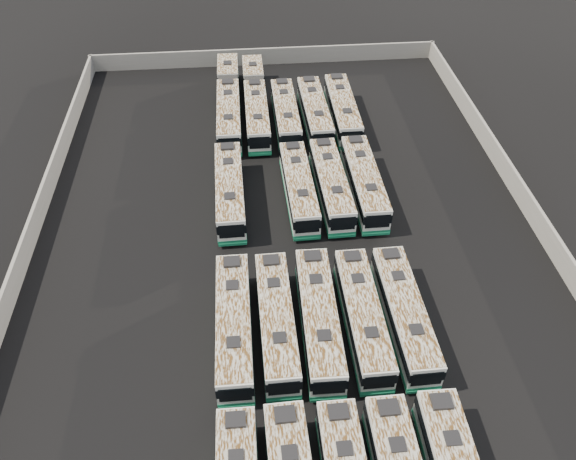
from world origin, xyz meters
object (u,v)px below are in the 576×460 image
object	(u,v)px
bus_midfront_center	(319,319)
bus_back_right	(315,112)
bus_back_left	(256,101)
bus_back_far_right	(343,110)
bus_midback_far_left	(230,190)
bus_back_center	(286,114)
bus_midfront_far_right	(404,314)
bus_back_far_left	(229,101)
bus_midfront_far_left	(234,325)
bus_midback_right	(331,185)
bus_midfront_right	(363,316)
bus_midback_center	(299,188)
bus_midback_far_right	(364,182)
bus_midfront_left	(277,321)

from	to	relation	value
bus_midfront_center	bus_back_right	distance (m)	28.83
bus_back_left	bus_back_far_right	distance (m)	10.01
bus_midback_far_left	bus_back_center	distance (m)	14.49
bus_back_left	bus_midback_far_left	bearing A→B (deg)	-101.06
bus_midfront_far_right	bus_back_far_left	bearing A→B (deg)	110.51
bus_midfront_far_left	bus_midfront_far_right	world-z (taller)	bus_midfront_far_left
bus_midfront_far_right	bus_midfront_far_left	bearing A→B (deg)	178.79
bus_midback_right	bus_midback_far_left	bearing A→B (deg)	178.80
bus_back_center	bus_back_right	size ratio (longest dim) A/B	0.98
bus_midfront_center	bus_back_center	distance (m)	28.62
bus_midfront_center	bus_midfront_right	size ratio (longest dim) A/B	1.03
bus_midback_far_left	bus_midfront_far_left	bearing A→B (deg)	-90.51
bus_midback_center	bus_midback_right	world-z (taller)	bus_midback_right
bus_midback_far_left	bus_midback_right	world-z (taller)	bus_midback_far_left
bus_midback_far_right	bus_midback_far_left	bearing A→B (deg)	-179.86
bus_midback_far_left	bus_back_left	size ratio (longest dim) A/B	0.67
bus_midfront_far_left	bus_midback_far_right	size ratio (longest dim) A/B	0.99
bus_midfront_far_left	bus_back_right	bearing A→B (deg)	71.82
bus_midback_right	bus_midback_center	bearing A→B (deg)	-178.69
bus_midfront_right	bus_midback_center	xyz separation A→B (m)	(-3.10, 15.55, 0.00)
bus_midfront_center	bus_midback_right	bearing A→B (deg)	79.38
bus_back_far_right	bus_midback_right	bearing A→B (deg)	-103.41
bus_midback_far_left	bus_back_right	xyz separation A→B (m)	(9.60, 13.05, -0.03)
bus_midfront_left	bus_midback_right	world-z (taller)	bus_midback_right
bus_midfront_right	bus_back_center	xyz separation A→B (m)	(-3.17, 28.67, -0.00)
bus_midfront_right	bus_back_left	bearing A→B (deg)	100.99
bus_midback_far_right	bus_back_right	distance (m)	13.29
bus_midfront_left	bus_midback_far_right	xyz separation A→B (m)	(9.48, 15.64, 0.05)
bus_midfront_right	bus_back_center	world-z (taller)	bus_midfront_right
bus_back_left	bus_back_far_right	bearing A→B (deg)	-16.77
bus_back_right	bus_back_center	bearing A→B (deg)	179.14
bus_midfront_center	bus_midback_far_right	world-z (taller)	same
bus_midfront_left	bus_midfront_center	size ratio (longest dim) A/B	0.97
bus_midfront_right	bus_back_far_right	distance (m)	29.05
bus_midfront_far_left	bus_midback_center	size ratio (longest dim) A/B	1.02
bus_midback_right	bus_midback_far_right	size ratio (longest dim) A/B	0.99
bus_midfront_far_right	bus_back_left	xyz separation A→B (m)	(-9.48, 31.80, 0.00)
bus_midfront_far_left	bus_back_left	size ratio (longest dim) A/B	0.66
bus_midback_center	bus_midback_right	xyz separation A→B (m)	(3.09, 0.15, 0.03)
bus_midback_center	bus_back_right	world-z (taller)	bus_back_right
bus_midfront_right	bus_midback_far_right	size ratio (longest dim) A/B	0.97
bus_back_far_left	bus_back_far_right	world-z (taller)	bus_back_far_left
bus_midback_center	bus_midfront_far_left	bearing A→B (deg)	-113.71
bus_midback_far_right	bus_back_right	bearing A→B (deg)	102.97
bus_midfront_far_left	bus_back_far_right	xyz separation A→B (m)	(12.67, 28.83, 0.02)
bus_midback_center	bus_midback_right	size ratio (longest dim) A/B	0.98
bus_back_center	bus_back_far_right	xyz separation A→B (m)	(6.38, 0.20, 0.06)
bus_midfront_far_left	bus_back_right	world-z (taller)	bus_midfront_far_left
bus_midfront_center	bus_back_right	size ratio (longest dim) A/B	1.01
bus_midback_center	bus_back_right	distance (m)	13.53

